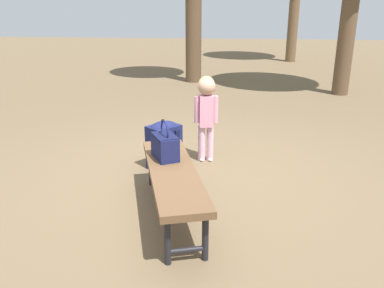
{
  "coord_description": "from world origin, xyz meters",
  "views": [
    {
      "loc": [
        -3.96,
        -0.5,
        1.8
      ],
      "look_at": [
        -0.13,
        -0.08,
        0.45
      ],
      "focal_mm": 36.93,
      "sensor_mm": 36.0,
      "label": 1
    }
  ],
  "objects_px": {
    "park_bench": "(173,176)",
    "backpack_large": "(164,144)",
    "child_standing": "(206,105)",
    "handbag": "(165,145)"
  },
  "relations": [
    {
      "from": "park_bench",
      "to": "backpack_large",
      "type": "xyz_separation_m",
      "value": [
        1.1,
        0.28,
        -0.1
      ]
    },
    {
      "from": "child_standing",
      "to": "backpack_large",
      "type": "distance_m",
      "value": 0.68
    },
    {
      "from": "child_standing",
      "to": "handbag",
      "type": "bearing_deg",
      "value": 165.16
    },
    {
      "from": "handbag",
      "to": "child_standing",
      "type": "bearing_deg",
      "value": -14.84
    },
    {
      "from": "park_bench",
      "to": "child_standing",
      "type": "height_order",
      "value": "child_standing"
    },
    {
      "from": "park_bench",
      "to": "handbag",
      "type": "height_order",
      "value": "handbag"
    },
    {
      "from": "handbag",
      "to": "backpack_large",
      "type": "distance_m",
      "value": 0.9
    },
    {
      "from": "park_bench",
      "to": "child_standing",
      "type": "distance_m",
      "value": 1.43
    },
    {
      "from": "park_bench",
      "to": "handbag",
      "type": "xyz_separation_m",
      "value": [
        0.27,
        0.11,
        0.18
      ]
    },
    {
      "from": "handbag",
      "to": "child_standing",
      "type": "xyz_separation_m",
      "value": [
        1.12,
        -0.3,
        0.12
      ]
    }
  ]
}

